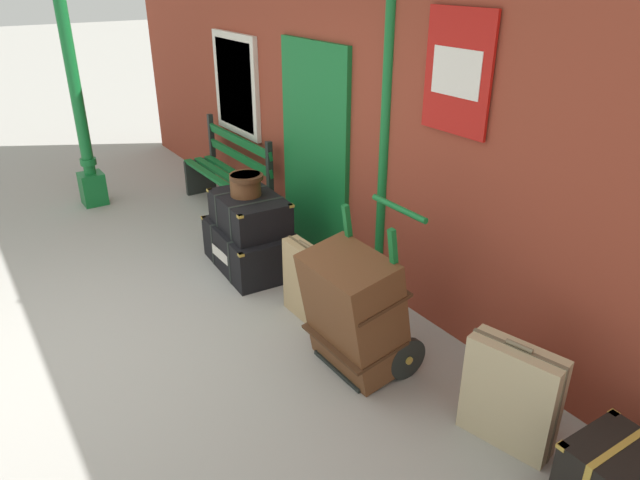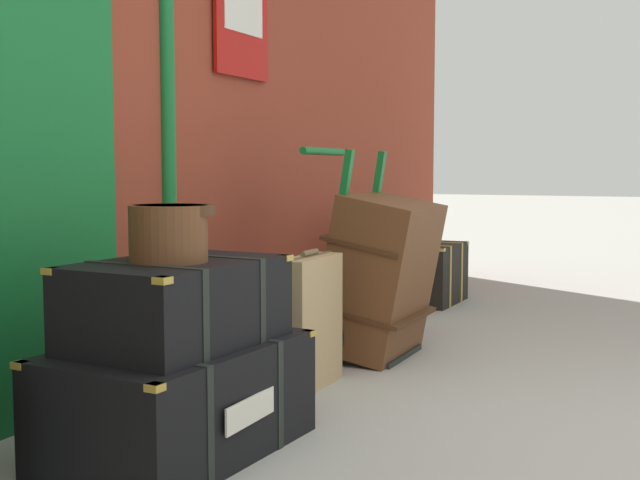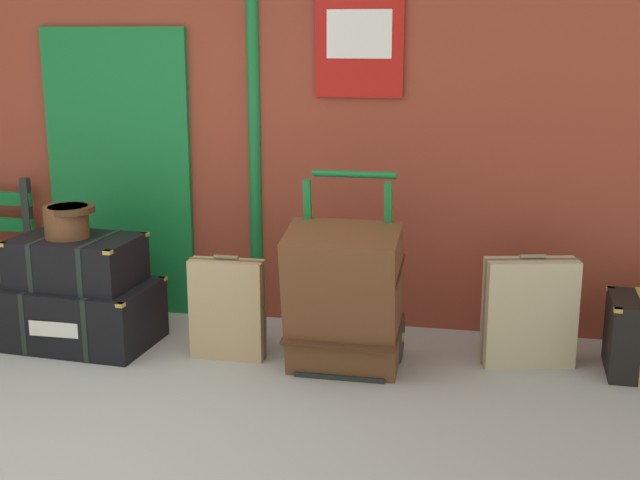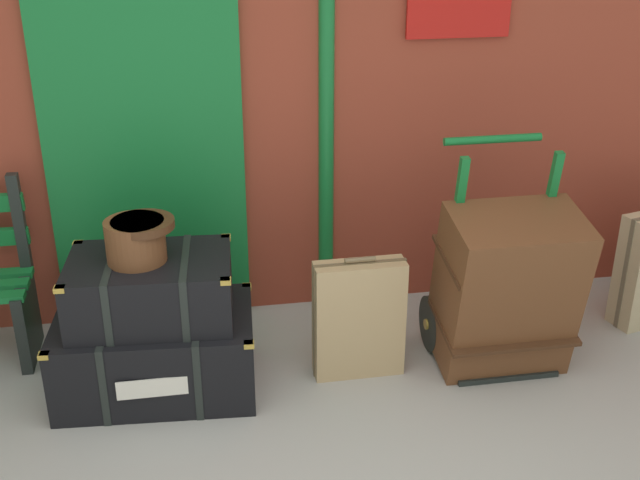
{
  "view_description": "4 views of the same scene",
  "coord_description": "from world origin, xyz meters",
  "px_view_note": "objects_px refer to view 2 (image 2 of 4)",
  "views": [
    {
      "loc": [
        4.08,
        -0.62,
        2.71
      ],
      "look_at": [
        0.84,
        1.56,
        0.86
      ],
      "focal_mm": 32.57,
      "sensor_mm": 36.0,
      "label": 1
    },
    {
      "loc": [
        -3.08,
        -0.11,
        1.09
      ],
      "look_at": [
        1.06,
        1.82,
        0.69
      ],
      "focal_mm": 45.97,
      "sensor_mm": 36.0,
      "label": 2
    },
    {
      "loc": [
        2.15,
        -3.33,
        2.07
      ],
      "look_at": [
        1.13,
        1.65,
        0.81
      ],
      "focal_mm": 47.49,
      "sensor_mm": 36.0,
      "label": 3
    },
    {
      "loc": [
        -0.31,
        -1.95,
        2.44
      ],
      "look_at": [
        0.36,
        1.92,
        0.67
      ],
      "focal_mm": 44.8,
      "sensor_mm": 36.0,
      "label": 4
    }
  ],
  "objects_px": {
    "large_brown_trunk": "(381,275)",
    "round_hatbox": "(169,230)",
    "suitcase_charcoal": "(310,322)",
    "corner_trunk": "(427,273)",
    "steamer_trunk_base": "(178,399)",
    "suitcase_slate": "(392,272)",
    "steamer_trunk_middle": "(177,303)",
    "porters_trolley": "(353,307)"
  },
  "relations": [
    {
      "from": "suitcase_slate",
      "to": "porters_trolley",
      "type": "bearing_deg",
      "value": -171.28
    },
    {
      "from": "steamer_trunk_middle",
      "to": "porters_trolley",
      "type": "distance_m",
      "value": 1.86
    },
    {
      "from": "porters_trolley",
      "to": "suitcase_charcoal",
      "type": "relative_size",
      "value": 1.74
    },
    {
      "from": "steamer_trunk_base",
      "to": "suitcase_slate",
      "type": "distance_m",
      "value": 2.98
    },
    {
      "from": "steamer_trunk_base",
      "to": "steamer_trunk_middle",
      "type": "bearing_deg",
      "value": 31.49
    },
    {
      "from": "suitcase_charcoal",
      "to": "large_brown_trunk",
      "type": "bearing_deg",
      "value": -5.9
    },
    {
      "from": "steamer_trunk_base",
      "to": "suitcase_charcoal",
      "type": "distance_m",
      "value": 1.07
    },
    {
      "from": "steamer_trunk_base",
      "to": "suitcase_slate",
      "type": "relative_size",
      "value": 1.44
    },
    {
      "from": "steamer_trunk_base",
      "to": "corner_trunk",
      "type": "xyz_separation_m",
      "value": [
        3.78,
        0.21,
        0.03
      ]
    },
    {
      "from": "porters_trolley",
      "to": "steamer_trunk_base",
      "type": "bearing_deg",
      "value": -178.57
    },
    {
      "from": "large_brown_trunk",
      "to": "steamer_trunk_middle",
      "type": "bearing_deg",
      "value": 176.01
    },
    {
      "from": "large_brown_trunk",
      "to": "suitcase_slate",
      "type": "height_order",
      "value": "large_brown_trunk"
    },
    {
      "from": "steamer_trunk_middle",
      "to": "round_hatbox",
      "type": "bearing_deg",
      "value": -175.73
    },
    {
      "from": "steamer_trunk_middle",
      "to": "porters_trolley",
      "type": "relative_size",
      "value": 0.7
    },
    {
      "from": "porters_trolley",
      "to": "suitcase_charcoal",
      "type": "distance_m",
      "value": 0.78
    },
    {
      "from": "round_hatbox",
      "to": "suitcase_charcoal",
      "type": "distance_m",
      "value": 1.23
    },
    {
      "from": "steamer_trunk_middle",
      "to": "corner_trunk",
      "type": "distance_m",
      "value": 3.8
    },
    {
      "from": "steamer_trunk_base",
      "to": "round_hatbox",
      "type": "bearing_deg",
      "value": -178.2
    },
    {
      "from": "suitcase_slate",
      "to": "suitcase_charcoal",
      "type": "distance_m",
      "value": 1.92
    },
    {
      "from": "round_hatbox",
      "to": "corner_trunk",
      "type": "xyz_separation_m",
      "value": [
        3.82,
        0.21,
        -0.62
      ]
    },
    {
      "from": "steamer_trunk_base",
      "to": "suitcase_charcoal",
      "type": "bearing_deg",
      "value": -2.47
    },
    {
      "from": "suitcase_slate",
      "to": "suitcase_charcoal",
      "type": "bearing_deg",
      "value": -172.08
    },
    {
      "from": "round_hatbox",
      "to": "suitcase_charcoal",
      "type": "relative_size",
      "value": 0.49
    },
    {
      "from": "large_brown_trunk",
      "to": "corner_trunk",
      "type": "height_order",
      "value": "large_brown_trunk"
    },
    {
      "from": "steamer_trunk_base",
      "to": "large_brown_trunk",
      "type": "relative_size",
      "value": 1.11
    },
    {
      "from": "suitcase_charcoal",
      "to": "corner_trunk",
      "type": "height_order",
      "value": "suitcase_charcoal"
    },
    {
      "from": "steamer_trunk_base",
      "to": "porters_trolley",
      "type": "distance_m",
      "value": 1.84
    },
    {
      "from": "porters_trolley",
      "to": "suitcase_charcoal",
      "type": "xyz_separation_m",
      "value": [
        -0.77,
        -0.09,
        0.05
      ]
    },
    {
      "from": "steamer_trunk_base",
      "to": "steamer_trunk_middle",
      "type": "relative_size",
      "value": 1.25
    },
    {
      "from": "suitcase_charcoal",
      "to": "steamer_trunk_middle",
      "type": "bearing_deg",
      "value": 177.41
    },
    {
      "from": "steamer_trunk_middle",
      "to": "suitcase_charcoal",
      "type": "xyz_separation_m",
      "value": [
        1.06,
        -0.05,
        -0.25
      ]
    },
    {
      "from": "round_hatbox",
      "to": "large_brown_trunk",
      "type": "height_order",
      "value": "round_hatbox"
    },
    {
      "from": "large_brown_trunk",
      "to": "suitcase_slate",
      "type": "bearing_deg",
      "value": 16.99
    },
    {
      "from": "porters_trolley",
      "to": "corner_trunk",
      "type": "height_order",
      "value": "porters_trolley"
    },
    {
      "from": "suitcase_charcoal",
      "to": "steamer_trunk_base",
      "type": "bearing_deg",
      "value": 177.53
    },
    {
      "from": "suitcase_slate",
      "to": "corner_trunk",
      "type": "distance_m",
      "value": 0.83
    },
    {
      "from": "steamer_trunk_middle",
      "to": "suitcase_charcoal",
      "type": "distance_m",
      "value": 1.09
    },
    {
      "from": "large_brown_trunk",
      "to": "round_hatbox",
      "type": "bearing_deg",
      "value": 176.2
    },
    {
      "from": "steamer_trunk_base",
      "to": "steamer_trunk_middle",
      "type": "height_order",
      "value": "steamer_trunk_middle"
    },
    {
      "from": "steamer_trunk_base",
      "to": "corner_trunk",
      "type": "relative_size",
      "value": 1.5
    },
    {
      "from": "corner_trunk",
      "to": "steamer_trunk_base",
      "type": "bearing_deg",
      "value": -176.83
    },
    {
      "from": "round_hatbox",
      "to": "corner_trunk",
      "type": "relative_size",
      "value": 0.48
    }
  ]
}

